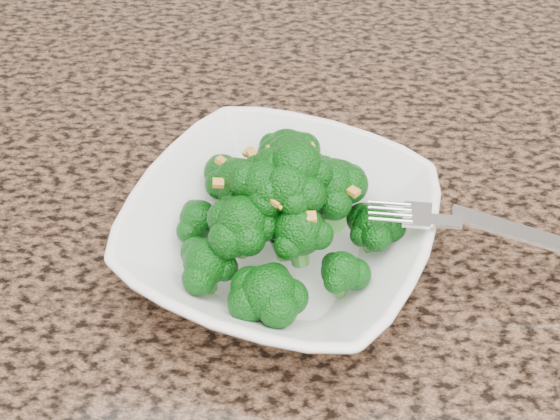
# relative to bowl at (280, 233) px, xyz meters

# --- Properties ---
(granite_counter) EXTENTS (1.64, 1.04, 0.03)m
(granite_counter) POSITION_rel_bowl_xyz_m (0.15, -0.11, -0.04)
(granite_counter) COLOR brown
(granite_counter) RESTS_ON cabinet
(bowl) EXTENTS (0.27, 0.27, 0.05)m
(bowl) POSITION_rel_bowl_xyz_m (0.00, 0.00, 0.00)
(bowl) COLOR white
(bowl) RESTS_ON granite_counter
(broccoli_pile) EXTENTS (0.19, 0.19, 0.07)m
(broccoli_pile) POSITION_rel_bowl_xyz_m (0.00, 0.00, 0.06)
(broccoli_pile) COLOR #09500B
(broccoli_pile) RESTS_ON bowl
(garlic_topping) EXTENTS (0.11, 0.11, 0.01)m
(garlic_topping) POSITION_rel_bowl_xyz_m (0.00, 0.00, 0.10)
(garlic_topping) COLOR gold
(garlic_topping) RESTS_ON broccoli_pile
(fork) EXTENTS (0.19, 0.06, 0.01)m
(fork) POSITION_rel_bowl_xyz_m (0.12, -0.01, 0.03)
(fork) COLOR silver
(fork) RESTS_ON bowl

